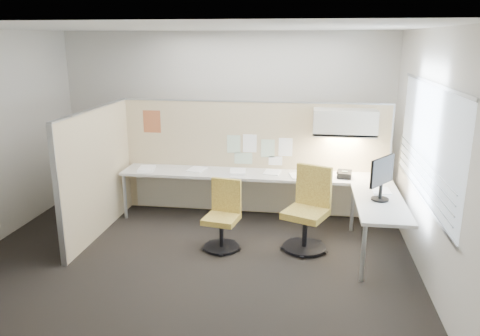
% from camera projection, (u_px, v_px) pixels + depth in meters
% --- Properties ---
extents(floor, '(5.50, 4.50, 0.01)m').
position_uv_depth(floor, '(196.00, 253.00, 6.07)').
color(floor, black).
rests_on(floor, ground).
extents(ceiling, '(5.50, 4.50, 0.01)m').
position_uv_depth(ceiling, '(190.00, 27.00, 5.32)').
color(ceiling, white).
rests_on(ceiling, wall_back).
extents(wall_back, '(5.50, 0.02, 2.80)m').
position_uv_depth(wall_back, '(225.00, 117.00, 7.84)').
color(wall_back, beige).
rests_on(wall_back, ground).
extents(wall_front, '(5.50, 0.02, 2.80)m').
position_uv_depth(wall_front, '(121.00, 213.00, 3.55)').
color(wall_front, beige).
rests_on(wall_front, ground).
extents(wall_right, '(0.02, 4.50, 2.80)m').
position_uv_depth(wall_right, '(429.00, 155.00, 5.31)').
color(wall_right, beige).
rests_on(wall_right, ground).
extents(window_pane, '(0.01, 2.80, 1.30)m').
position_uv_depth(window_pane, '(428.00, 142.00, 5.27)').
color(window_pane, '#9AA7B2').
rests_on(window_pane, wall_right).
extents(partition_back, '(4.10, 0.06, 1.75)m').
position_uv_depth(partition_back, '(253.00, 158.00, 7.28)').
color(partition_back, beige).
rests_on(partition_back, floor).
extents(partition_left, '(0.06, 2.20, 1.75)m').
position_uv_depth(partition_left, '(98.00, 172.00, 6.52)').
color(partition_left, beige).
rests_on(partition_left, floor).
extents(desk, '(4.00, 2.07, 0.73)m').
position_uv_depth(desk, '(275.00, 185.00, 6.85)').
color(desk, beige).
rests_on(desk, floor).
extents(overhead_bin, '(0.90, 0.36, 0.38)m').
position_uv_depth(overhead_bin, '(345.00, 123.00, 6.72)').
color(overhead_bin, beige).
rests_on(overhead_bin, partition_back).
extents(task_light_strip, '(0.60, 0.06, 0.02)m').
position_uv_depth(task_light_strip, '(344.00, 137.00, 6.78)').
color(task_light_strip, '#FFEABF').
rests_on(task_light_strip, overhead_bin).
extents(pinned_papers, '(1.01, 0.00, 0.47)m').
position_uv_depth(pinned_papers, '(258.00, 149.00, 7.20)').
color(pinned_papers, '#8CBF8C').
rests_on(pinned_papers, partition_back).
extents(poster, '(0.28, 0.00, 0.35)m').
position_uv_depth(poster, '(152.00, 122.00, 7.33)').
color(poster, orange).
rests_on(poster, partition_back).
extents(chair_left, '(0.48, 0.50, 0.90)m').
position_uv_depth(chair_left, '(223.00, 217.00, 6.12)').
color(chair_left, black).
rests_on(chair_left, floor).
extents(chair_right, '(0.66, 0.67, 1.07)m').
position_uv_depth(chair_right, '(308.00, 212.00, 6.08)').
color(chair_right, black).
rests_on(chair_right, floor).
extents(monitor, '(0.33, 0.44, 0.55)m').
position_uv_depth(monitor, '(382.00, 176.00, 5.74)').
color(monitor, black).
rests_on(monitor, desk).
extents(phone, '(0.23, 0.22, 0.12)m').
position_uv_depth(phone, '(344.00, 174.00, 6.75)').
color(phone, black).
rests_on(phone, desk).
extents(stapler, '(0.15, 0.08, 0.05)m').
position_uv_depth(stapler, '(321.00, 172.00, 6.98)').
color(stapler, black).
rests_on(stapler, desk).
extents(tape_dispenser, '(0.10, 0.07, 0.06)m').
position_uv_depth(tape_dispenser, '(343.00, 173.00, 6.89)').
color(tape_dispenser, black).
rests_on(tape_dispenser, desk).
extents(coat_hook, '(0.18, 0.49, 1.45)m').
position_uv_depth(coat_hook, '(63.00, 146.00, 5.72)').
color(coat_hook, silver).
rests_on(coat_hook, partition_left).
extents(paper_stack_0, '(0.27, 0.33, 0.04)m').
position_uv_depth(paper_stack_0, '(147.00, 169.00, 7.17)').
color(paper_stack_0, white).
rests_on(paper_stack_0, desk).
extents(paper_stack_1, '(0.28, 0.34, 0.02)m').
position_uv_depth(paper_stack_1, '(197.00, 170.00, 7.15)').
color(paper_stack_1, white).
rests_on(paper_stack_1, desk).
extents(paper_stack_2, '(0.27, 0.33, 0.05)m').
position_uv_depth(paper_stack_2, '(238.00, 172.00, 6.97)').
color(paper_stack_2, white).
rests_on(paper_stack_2, desk).
extents(paper_stack_3, '(0.26, 0.32, 0.02)m').
position_uv_depth(paper_stack_3, '(272.00, 172.00, 7.01)').
color(paper_stack_3, white).
rests_on(paper_stack_3, desk).
extents(paper_stack_4, '(0.29, 0.34, 0.02)m').
position_uv_depth(paper_stack_4, '(298.00, 176.00, 6.82)').
color(paper_stack_4, white).
rests_on(paper_stack_4, desk).
extents(paper_stack_5, '(0.24, 0.31, 0.02)m').
position_uv_depth(paper_stack_5, '(381.00, 191.00, 6.15)').
color(paper_stack_5, white).
rests_on(paper_stack_5, desk).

